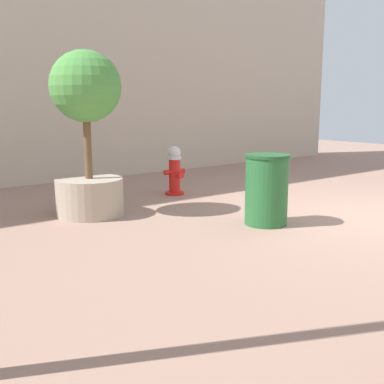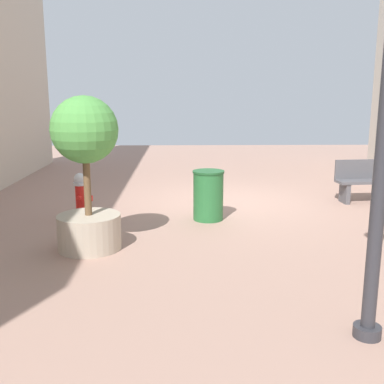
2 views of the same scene
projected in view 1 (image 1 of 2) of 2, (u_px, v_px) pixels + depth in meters
ground_plane at (363, 216)px, 6.98m from camera, size 23.40×23.40×0.00m
fire_hydrant at (175, 170)px, 8.56m from camera, size 0.41×0.43×0.89m
planter_tree at (87, 125)px, 6.82m from camera, size 1.02×1.02×2.39m
trash_bin at (267, 190)px, 6.45m from camera, size 0.61×0.61×0.97m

